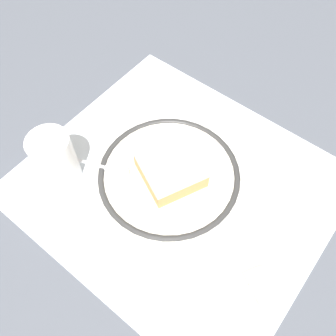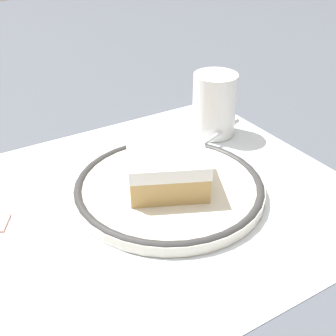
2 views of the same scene
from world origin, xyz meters
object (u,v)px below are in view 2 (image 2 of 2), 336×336
Objects in this scene: cake_slice at (169,170)px; plate at (168,186)px; cup at (214,108)px; napkin at (60,310)px; spoon at (199,146)px.

plate is at bearing 66.73° from cake_slice.
cup is 0.78× the size of napkin.
cup is at bearing 36.69° from cake_slice.
spoon is at bearing -140.53° from cup.
cake_slice is at bearing -113.27° from plate.
plate reaches higher than napkin.
plate is 2.48× the size of cup.
spoon is at bearing 34.57° from cake_slice.
napkin is at bearing -148.57° from spoon.
spoon is at bearing 31.92° from plate.
plate is at bearing 31.20° from napkin.
cake_slice is at bearing -143.31° from cup.
spoon reaches higher than napkin.
cup is at bearing 35.32° from plate.
spoon is (0.08, 0.05, -0.02)m from cake_slice.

